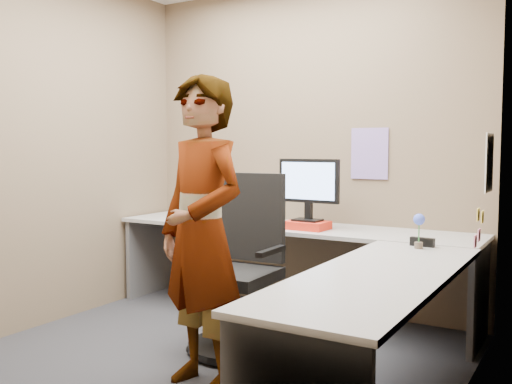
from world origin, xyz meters
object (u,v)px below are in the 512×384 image
Objects in this scene: person at (202,234)px; desk at (305,261)px; office_chair at (240,280)px; monitor at (309,184)px.

desk is at bearing 94.32° from person.
desk is 0.94m from person.
office_chair is at bearing -144.51° from desk.
monitor reaches higher than desk.
person reaches higher than office_chair.
person reaches higher than desk.
monitor reaches higher than office_chair.
person is (0.15, -0.62, 0.40)m from office_chair.
person is (-0.21, -0.87, 0.28)m from desk.
monitor is at bearing 113.66° from desk.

